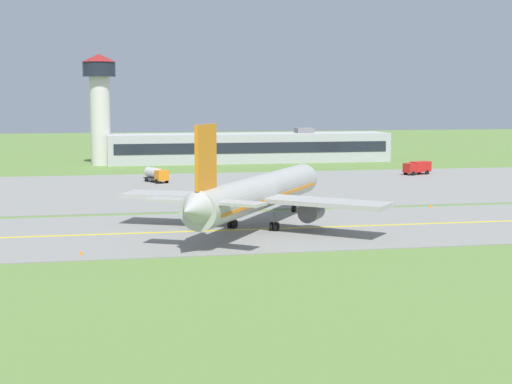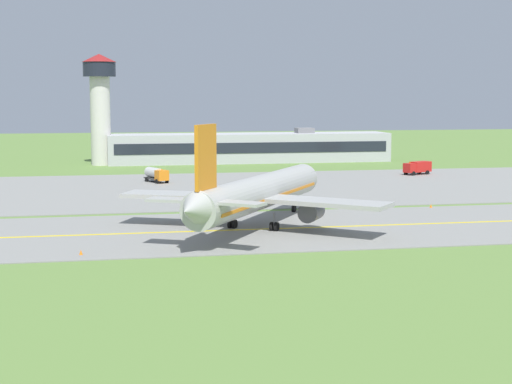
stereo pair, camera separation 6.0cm
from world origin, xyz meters
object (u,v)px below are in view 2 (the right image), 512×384
Objects in this scene: service_truck_fuel at (417,167)px; airplane_lead at (258,193)px; control_tower at (100,98)px; service_truck_baggage at (156,174)px.

airplane_lead is at bearing -127.62° from service_truck_fuel.
control_tower is (-17.76, 90.61, 10.83)m from airplane_lead.
service_truck_baggage is 1.00× the size of service_truck_fuel.
service_truck_fuel is at bearing 52.38° from airplane_lead.
airplane_lead reaches higher than service_truck_baggage.
control_tower is (-9.53, 38.92, 13.43)m from service_truck_baggage.
service_truck_baggage is 51.50m from service_truck_fuel.
airplane_lead is 52.41m from service_truck_baggage.
airplane_lead is 70.64m from service_truck_fuel.
service_truck_baggage is 0.26× the size of control_tower.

